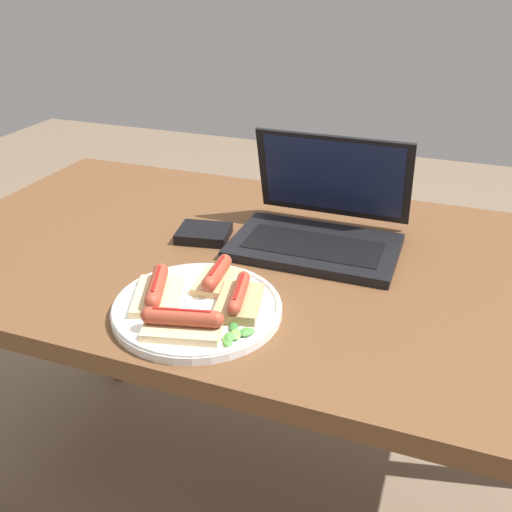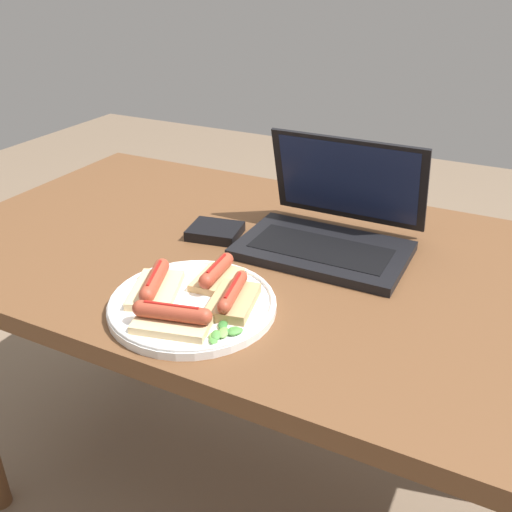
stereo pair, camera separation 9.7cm
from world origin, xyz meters
The scene contains 10 objects.
ground_plane centered at (0.00, 0.00, 0.00)m, with size 6.00×6.00×0.00m, color #75604C.
desk centered at (0.00, 0.00, 0.63)m, with size 1.40×0.77×0.71m.
laptop centered at (0.07, 0.08, 0.74)m, with size 0.32×0.26×0.20m.
plate centered at (-0.05, -0.23, 0.72)m, with size 0.27×0.27×0.02m.
sausage_toast_left centered at (-0.12, -0.24, 0.73)m, with size 0.11×0.14×0.04m.
sausage_toast_middle centered at (0.02, -0.21, 0.73)m, with size 0.09×0.12×0.04m.
sausage_toast_right centered at (-0.04, -0.30, 0.74)m, with size 0.13×0.09×0.04m.
sausage_toast_extra centered at (-0.05, -0.16, 0.74)m, with size 0.07×0.11×0.04m.
salad_pile centered at (0.04, -0.29, 0.72)m, with size 0.05×0.07×0.01m.
external_drive centered at (-0.16, 0.02, 0.72)m, with size 0.12×0.10×0.02m.
Camera 1 is at (0.31, -0.92, 1.22)m, focal length 40.00 mm.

